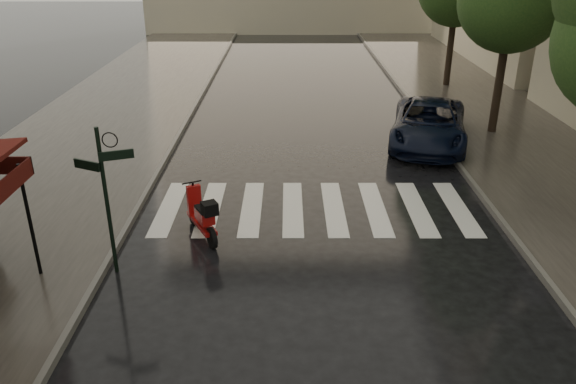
{
  "coord_description": "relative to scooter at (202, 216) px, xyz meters",
  "views": [
    {
      "loc": [
        2.32,
        -6.88,
        6.21
      ],
      "look_at": [
        2.33,
        3.87,
        1.4
      ],
      "focal_mm": 35.0,
      "sensor_mm": 36.0,
      "label": 1
    }
  ],
  "objects": [
    {
      "name": "ground",
      "position": [
        -0.39,
        -4.48,
        -0.53
      ],
      "size": [
        120.0,
        120.0,
        0.0
      ],
      "primitive_type": "plane",
      "color": "black",
      "rests_on": "ground"
    },
    {
      "name": "sidewalk_near",
      "position": [
        -4.89,
        7.52,
        -0.47
      ],
      "size": [
        6.0,
        60.0,
        0.12
      ],
      "primitive_type": "cube",
      "color": "#38332D",
      "rests_on": "ground"
    },
    {
      "name": "sidewalk_far",
      "position": [
        9.86,
        7.52,
        -0.47
      ],
      "size": [
        5.5,
        60.0,
        0.12
      ],
      "primitive_type": "cube",
      "color": "#38332D",
      "rests_on": "ground"
    },
    {
      "name": "curb_near",
      "position": [
        -1.84,
        7.52,
        -0.45
      ],
      "size": [
        0.12,
        60.0,
        0.16
      ],
      "primitive_type": "cube",
      "color": "#595651",
      "rests_on": "ground"
    },
    {
      "name": "curb_far",
      "position": [
        7.06,
        7.52,
        -0.45
      ],
      "size": [
        0.12,
        60.0,
        0.16
      ],
      "primitive_type": "cube",
      "color": "#595651",
      "rests_on": "ground"
    },
    {
      "name": "crosswalk",
      "position": [
        2.59,
        1.52,
        -0.52
      ],
      "size": [
        7.85,
        3.2,
        0.01
      ],
      "color": "silver",
      "rests_on": "ground"
    },
    {
      "name": "signpost",
      "position": [
        -1.58,
        -1.48,
        1.3
      ],
      "size": [
        1.17,
        0.29,
        3.1
      ],
      "color": "black",
      "rests_on": "ground"
    },
    {
      "name": "scooter",
      "position": [
        0.0,
        0.0,
        0.0
      ],
      "size": [
        0.96,
        1.58,
        1.14
      ],
      "rotation": [
        0.0,
        0.0,
        0.48
      ],
      "color": "black",
      "rests_on": "ground"
    },
    {
      "name": "parked_car",
      "position": [
        6.61,
        6.5,
        0.17
      ],
      "size": [
        3.5,
        5.47,
        1.4
      ],
      "primitive_type": "imported",
      "rotation": [
        0.0,
        0.0,
        -0.25
      ],
      "color": "black",
      "rests_on": "ground"
    }
  ]
}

